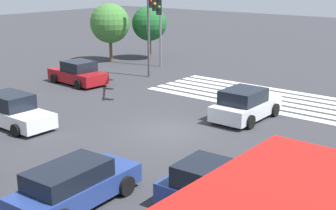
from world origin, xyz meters
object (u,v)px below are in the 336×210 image
Objects in this scene: car_1 at (78,73)px; car_5 at (228,194)px; car_4 at (245,105)px; street_light_pole_a at (160,2)px; traffic_signal_mast at (152,14)px; tree_corner_b at (149,23)px; car_2 at (74,185)px; car_3 at (13,111)px; tree_corner_c at (110,23)px.

car_1 is 0.96× the size of car_5.
car_4 reaches higher than car_5.
car_1 is 0.53× the size of street_light_pole_a.
traffic_signal_mast is 1.46× the size of car_4.
street_light_pole_a is 4.10m from tree_corner_b.
car_5 is (-4.56, 9.10, -0.02)m from car_4.
traffic_signal_mast reaches higher than car_4.
car_2 is 9.43m from car_3.
tree_corner_c is at bearing -55.49° from car_1.
tree_corner_c is at bearing 39.85° from car_2.
car_3 is at bearing 119.80° from tree_corner_c.
car_4 is 18.64m from tree_corner_b.
car_2 is at bearing -13.16° from traffic_signal_mast.
car_1 is at bearing 120.26° from tree_corner_c.
car_5 is at bearing -62.01° from car_2.
car_1 is at bearing -104.71° from traffic_signal_mast.
street_light_pole_a reaches higher than traffic_signal_mast.
street_light_pole_a is at bearing -170.17° from tree_corner_c.
traffic_signal_mast reaches higher than tree_corner_c.
street_light_pole_a is (16.96, -17.37, 4.33)m from car_5.
tree_corner_b is at bearing -72.35° from car_1.
tree_corner_b is 0.94× the size of tree_corner_c.
car_5 is 1.02× the size of tree_corner_b.
car_1 is 9.22m from car_3.
traffic_signal_mast is at bearing 151.08° from tree_corner_c.
car_2 is 26.02m from tree_corner_c.
car_3 is at bearing 64.74° from car_2.
traffic_signal_mast is at bearing 124.83° from street_light_pole_a.
street_light_pole_a is (-0.48, -8.24, 4.36)m from car_1.
street_light_pole_a is at bearing 144.74° from tree_corner_b.
car_3 is at bearing 123.63° from car_1.
tree_corner_c is (17.56, -19.04, 2.51)m from car_2.
tree_corner_c is at bearing 120.45° from car_3.
car_5 is (-12.91, 1.09, 0.02)m from car_3.
car_3 is 0.92× the size of tree_corner_c.
car_3 is (-0.11, 10.61, -3.98)m from traffic_signal_mast.
tree_corner_b is (15.33, -10.34, 2.34)m from car_4.
tree_corner_c is (4.80, 0.83, -1.85)m from street_light_pole_a.
tree_corner_b is at bearing 56.07° from car_4.
street_light_pole_a reaches higher than tree_corner_c.
traffic_signal_mast is 1.28× the size of tree_corner_c.
tree_corner_c is at bearing 57.38° from tree_corner_b.
car_5 is 27.92m from tree_corner_b.
tree_corner_b reaches higher than car_3.
street_light_pole_a is at bearing 56.37° from car_4.
car_2 is 4.88m from car_5.
tree_corner_c reaches higher than tree_corner_b.
car_5 is (-4.19, -2.50, 0.03)m from car_2.
street_light_pole_a is (12.76, -19.87, 4.36)m from car_2.
street_light_pole_a is at bearing 131.20° from car_5.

